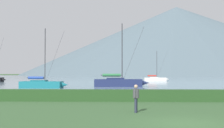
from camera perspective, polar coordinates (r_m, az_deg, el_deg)
ground_plane at (r=14.58m, az=13.71°, el=-10.90°), size 1000.00×1000.00×0.00m
harbor_water at (r=151.14m, az=3.03°, el=-2.55°), size 320.00×246.00×0.00m
hedge_line at (r=25.33m, az=8.59°, el=-5.89°), size 80.00×1.20×0.95m
sailboat_slip_1 at (r=51.23m, az=1.29°, el=-3.44°), size 9.32×3.08×10.73m
sailboat_slip_2 at (r=86.33m, az=8.19°, el=-2.81°), size 7.17×2.34×8.56m
sailboat_slip_4 at (r=48.09m, az=-13.07°, el=-3.68°), size 7.55×2.72×9.25m
person_seated_viewer at (r=18.00m, az=4.54°, el=-6.05°), size 0.36×0.55×1.65m
distant_hill_west_ridge at (r=329.58m, az=12.10°, el=4.30°), size 324.12×324.12×72.70m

